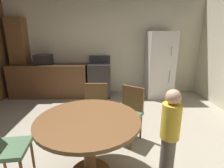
# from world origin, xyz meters

# --- Properties ---
(ground_plane) EXTENTS (14.00, 14.00, 0.00)m
(ground_plane) POSITION_xyz_m (0.00, 0.00, 0.00)
(ground_plane) COLOR #A89E89
(wall_back) EXTENTS (5.75, 0.12, 2.70)m
(wall_back) POSITION_xyz_m (0.00, 2.99, 1.35)
(wall_back) COLOR beige
(wall_back) RESTS_ON ground
(kitchen_counter) EXTENTS (2.07, 0.60, 0.90)m
(kitchen_counter) POSITION_xyz_m (-1.54, 2.59, 0.45)
(kitchen_counter) COLOR brown
(kitchen_counter) RESTS_ON ground
(pantry_column) EXTENTS (0.44, 0.36, 2.10)m
(pantry_column) POSITION_xyz_m (-2.36, 2.77, 1.05)
(pantry_column) COLOR brown
(pantry_column) RESTS_ON ground
(oven_range) EXTENTS (0.60, 0.60, 1.10)m
(oven_range) POSITION_xyz_m (-0.16, 2.59, 0.47)
(oven_range) COLOR #2D2B28
(oven_range) RESTS_ON ground
(refrigerator) EXTENTS (0.68, 0.68, 1.76)m
(refrigerator) POSITION_xyz_m (1.48, 2.54, 0.88)
(refrigerator) COLOR silver
(refrigerator) RESTS_ON ground
(microwave) EXTENTS (0.44, 0.32, 0.26)m
(microwave) POSITION_xyz_m (-1.66, 2.59, 1.03)
(microwave) COLOR black
(microwave) RESTS_ON kitchen_counter
(dining_table) EXTENTS (1.17, 1.17, 0.76)m
(dining_table) POSITION_xyz_m (-0.13, -0.30, 0.60)
(dining_table) COLOR brown
(dining_table) RESTS_ON ground
(chair_northeast) EXTENTS (0.56, 0.56, 0.87)m
(chair_northeast) POSITION_xyz_m (0.42, 0.46, 0.50)
(chair_northeast) COLOR brown
(chair_northeast) RESTS_ON ground
(chair_north) EXTENTS (0.40, 0.40, 0.87)m
(chair_north) POSITION_xyz_m (-0.12, 0.64, 0.50)
(chair_north) COLOR brown
(chair_north) RESTS_ON ground
(chair_west) EXTENTS (0.44, 0.44, 0.87)m
(chair_west) POSITION_xyz_m (-1.07, -0.41, 0.50)
(chair_west) COLOR brown
(chair_west) RESTS_ON ground
(person_child) EXTENTS (0.22, 0.22, 1.09)m
(person_child) POSITION_xyz_m (0.81, -0.30, 0.58)
(person_child) COLOR #665B51
(person_child) RESTS_ON ground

